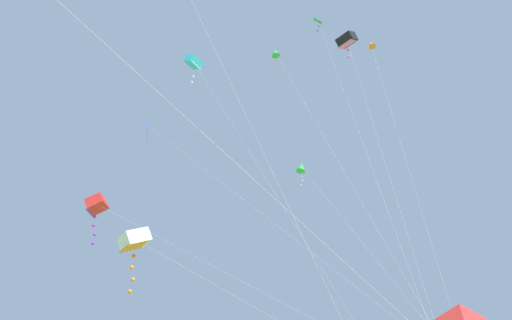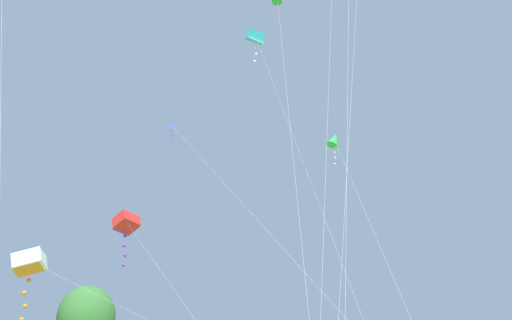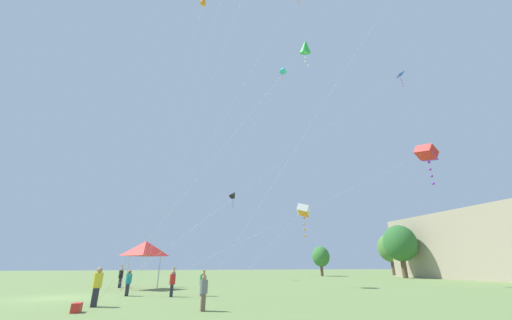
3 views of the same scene
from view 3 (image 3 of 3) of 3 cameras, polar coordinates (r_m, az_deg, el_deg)
The scene contains 21 objects.
ground_plane at distance 22.93m, azimuth -34.78°, elevation -21.72°, with size 220.00×220.00×0.00m, color olive.
distant_building at distance 54.28m, azimuth 37.45°, elevation -13.34°, with size 23.10×9.30×9.38m, color tan.
tree_far_left at distance 58.07m, azimuth 12.83°, elevation -18.33°, with size 3.50×3.15×5.28m.
tree_near_right at distance 53.36m, azimuth 26.83°, elevation -14.63°, with size 5.36×4.83×8.09m.
tree_far_centre at distance 68.22m, azimuth 25.31°, elevation -15.63°, with size 5.39×4.85×8.13m.
festival_tent at distance 27.70m, azimuth -21.23°, elevation -16.17°, with size 2.94×2.94×3.88m.
cooler_box at distance 15.68m, azimuth -32.25°, elevation -23.71°, with size 0.54×0.33×0.38m, color red.
person_red_shirt at distance 20.74m, azimuth -16.40°, elevation -22.38°, with size 0.37×0.37×1.79m.
person_green_shirt at distance 20.81m, azimuth -10.71°, elevation -23.00°, with size 0.35×0.35×1.47m.
person_grey_shirt at distance 14.23m, azimuth -10.44°, elevation -24.28°, with size 0.35×0.35×1.71m.
person_black_shirt at distance 30.26m, azimuth -25.41°, elevation -20.29°, with size 0.40×0.40×1.94m.
person_teal_shirt at distance 22.20m, azimuth -24.17°, elevation -21.34°, with size 0.38×0.38×1.59m.
person_yellow_shirt at distance 17.25m, azimuth -29.19°, elevation -21.02°, with size 0.42×0.42×1.79m.
person_blue_shirt at distance 29.58m, azimuth -16.24°, elevation -21.56°, with size 0.36×0.36×1.77m.
kite_blue_delta_0 at distance 27.68m, azimuth 26.06°, elevation 14.37°, with size 1.43×21.41×17.49m.
kite_orange_diamond_1 at distance 25.35m, azimuth -10.43°, elevation 28.64°, with size 5.89×3.86×21.37m.
kite_white_box_4 at distance 29.05m, azimuth 9.43°, elevation -9.98°, with size 12.05×11.32×7.67m.
kite_green_diamond_6 at distance 18.41m, azimuth 9.78°, elevation 21.36°, with size 5.63×10.38×14.61m.
kite_red_box_7 at distance 28.33m, azimuth 30.90°, elevation 1.20°, with size 5.80×23.21×11.70m.
kite_black_diamond_8 at distance 44.25m, azimuth -4.54°, elevation -6.92°, with size 12.27×13.08×12.95m.
kite_cyan_diamond_10 at distance 40.25m, azimuth 5.36°, elevation 17.57°, with size 1.54×12.42×27.23m.
Camera 3 is at (22.05, 6.02, 1.89)m, focal length 20.00 mm.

